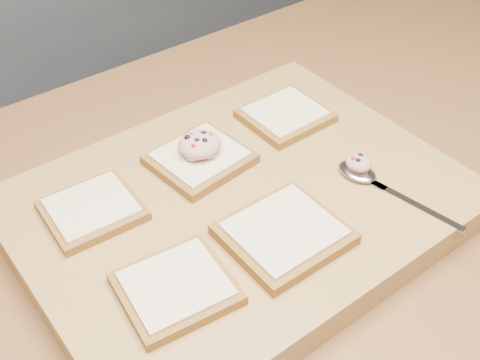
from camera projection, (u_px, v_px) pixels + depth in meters
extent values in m
cube|color=brown|center=(270.00, 193.00, 0.87)|extent=(2.00, 0.80, 0.06)
cube|color=#A98448|center=(240.00, 206.00, 0.77)|extent=(0.54, 0.41, 0.04)
cube|color=brown|center=(92.00, 210.00, 0.73)|extent=(0.11, 0.11, 0.01)
cube|color=beige|center=(91.00, 206.00, 0.72)|extent=(0.10, 0.09, 0.00)
cube|color=brown|center=(200.00, 159.00, 0.80)|extent=(0.13, 0.12, 0.01)
cube|color=beige|center=(200.00, 154.00, 0.79)|extent=(0.11, 0.10, 0.00)
cube|color=brown|center=(285.00, 116.00, 0.88)|extent=(0.11, 0.10, 0.01)
cube|color=beige|center=(286.00, 111.00, 0.87)|extent=(0.10, 0.09, 0.00)
cube|color=brown|center=(176.00, 289.00, 0.64)|extent=(0.13, 0.12, 0.01)
cube|color=beige|center=(176.00, 284.00, 0.63)|extent=(0.11, 0.10, 0.00)
cube|color=brown|center=(284.00, 234.00, 0.70)|extent=(0.13, 0.12, 0.01)
cube|color=beige|center=(284.00, 229.00, 0.69)|extent=(0.11, 0.10, 0.00)
ellipsoid|color=#DA958B|center=(199.00, 144.00, 0.79)|extent=(0.06, 0.06, 0.03)
sphere|color=black|center=(204.00, 134.00, 0.79)|extent=(0.01, 0.01, 0.01)
sphere|color=black|center=(188.00, 138.00, 0.78)|extent=(0.01, 0.01, 0.01)
sphere|color=black|center=(205.00, 141.00, 0.78)|extent=(0.01, 0.01, 0.01)
sphere|color=black|center=(197.00, 141.00, 0.78)|extent=(0.01, 0.01, 0.01)
sphere|color=#A5140C|center=(210.00, 136.00, 0.79)|extent=(0.01, 0.01, 0.01)
sphere|color=#A5140C|center=(192.00, 136.00, 0.79)|extent=(0.01, 0.01, 0.01)
sphere|color=#A5140C|center=(194.00, 146.00, 0.77)|extent=(0.01, 0.01, 0.01)
ellipsoid|color=silver|center=(357.00, 171.00, 0.78)|extent=(0.04, 0.06, 0.01)
cube|color=silver|center=(374.00, 183.00, 0.77)|extent=(0.02, 0.04, 0.00)
cube|color=silver|center=(414.00, 204.00, 0.74)|extent=(0.03, 0.13, 0.00)
ellipsoid|color=#DA958B|center=(359.00, 163.00, 0.77)|extent=(0.03, 0.04, 0.02)
sphere|color=black|center=(360.00, 156.00, 0.77)|extent=(0.01, 0.01, 0.01)
sphere|color=black|center=(358.00, 161.00, 0.76)|extent=(0.01, 0.01, 0.01)
sphere|color=#A5140C|center=(353.00, 159.00, 0.77)|extent=(0.01, 0.01, 0.01)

